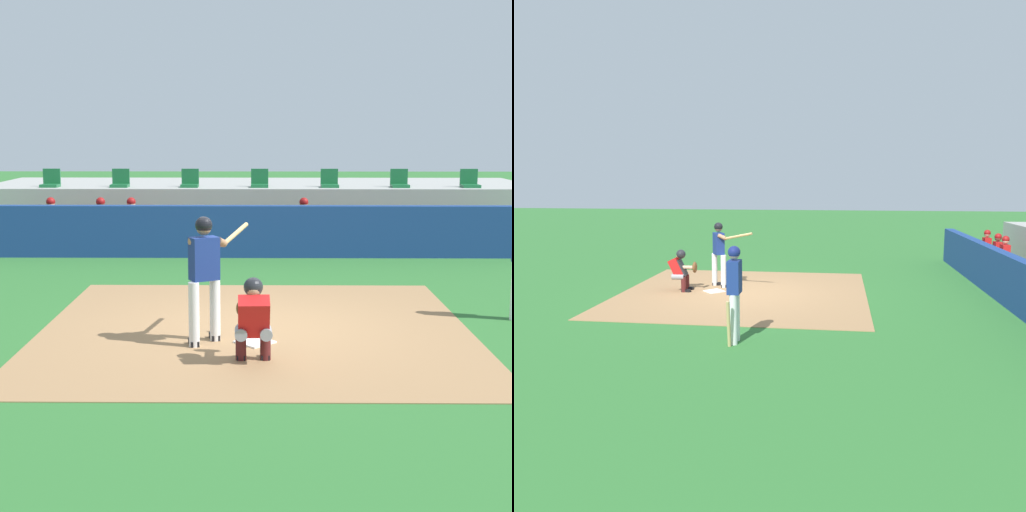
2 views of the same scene
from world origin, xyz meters
The scene contains 10 objects.
ground_plane centered at (0.00, 0.00, 0.00)m, with size 80.00×80.00×0.00m, color #2D6B2D.
dirt_infield centered at (0.00, 0.00, 0.01)m, with size 6.40×6.40×0.01m, color #9E754C.
home_plate centered at (0.00, -0.80, 0.02)m, with size 0.44×0.44×0.02m, color white.
batter_at_plate centered at (-0.68, -0.80, 1.04)m, with size 0.83×1.29×1.80m.
catcher_crouched centered at (-0.02, -1.69, 0.61)m, with size 0.49×1.66×1.13m.
on_deck_batter centered at (4.21, 0.61, 1.02)m, with size 0.58×0.23×1.79m.
dugout_wall centered at (0.00, 6.50, 0.60)m, with size 13.00×0.30×1.20m, color navy.
dugout_player_0 centered at (-5.07, 7.34, 0.67)m, with size 0.49×0.70×1.30m.
dugout_player_1 centered at (-3.86, 7.34, 0.67)m, with size 0.49×0.70×1.30m.
dugout_player_2 centered at (-3.11, 7.34, 0.67)m, with size 0.49×0.70×1.30m.
Camera 2 is at (13.17, 2.45, 2.93)m, focal length 36.24 mm.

